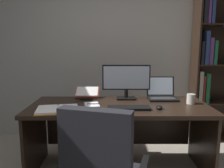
{
  "coord_description": "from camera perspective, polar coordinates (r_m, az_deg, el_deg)",
  "views": [
    {
      "loc": [
        -0.08,
        -1.38,
        1.37
      ],
      "look_at": [
        -0.08,
        0.91,
        0.98
      ],
      "focal_mm": 36.31,
      "sensor_mm": 36.0,
      "label": 1
    }
  ],
  "objects": [
    {
      "name": "coffee_mug",
      "position": [
        2.59,
        19.16,
        -3.55
      ],
      "size": [
        0.09,
        0.09,
        0.11
      ],
      "primitive_type": "cylinder",
      "color": "silver",
      "rests_on": "desk"
    },
    {
      "name": "reading_stand_with_book",
      "position": [
        2.74,
        -6.37,
        -2.27
      ],
      "size": [
        0.28,
        0.25,
        0.12
      ],
      "color": "black",
      "rests_on": "desk"
    },
    {
      "name": "keyboard",
      "position": [
        2.26,
        4.18,
        -6.03
      ],
      "size": [
        0.42,
        0.15,
        0.02
      ],
      "primitive_type": "cube",
      "color": "black",
      "rests_on": "desk"
    },
    {
      "name": "notepad",
      "position": [
        2.41,
        -5.16,
        -5.19
      ],
      "size": [
        0.19,
        0.23,
        0.01
      ],
      "primitive_type": "cube",
      "rotation": [
        0.0,
        0.0,
        0.18
      ],
      "color": "white",
      "rests_on": "desk"
    },
    {
      "name": "wall_back",
      "position": [
        3.44,
        1.25,
        10.55
      ],
      "size": [
        5.13,
        0.12,
        2.86
      ],
      "primitive_type": "cube",
      "color": "#B2ADA3",
      "rests_on": "ground"
    },
    {
      "name": "open_binder",
      "position": [
        2.27,
        -13.65,
        -6.23
      ],
      "size": [
        0.45,
        0.37,
        0.02
      ],
      "rotation": [
        0.0,
        0.0,
        0.17
      ],
      "color": "orange",
      "rests_on": "desk"
    },
    {
      "name": "bookshelf",
      "position": [
        3.56,
        24.79,
        3.89
      ],
      "size": [
        0.88,
        0.31,
        2.21
      ],
      "color": "black",
      "rests_on": "ground"
    },
    {
      "name": "laptop",
      "position": [
        2.74,
        12.35,
        -2.56
      ],
      "size": [
        0.33,
        0.3,
        0.25
      ],
      "color": "black",
      "rests_on": "desk"
    },
    {
      "name": "desk",
      "position": [
        2.56,
        1.64,
        -9.0
      ],
      "size": [
        1.89,
        0.8,
        0.75
      ],
      "color": "black",
      "rests_on": "ground"
    },
    {
      "name": "computer_mouse",
      "position": [
        2.3,
        11.7,
        -5.72
      ],
      "size": [
        0.06,
        0.1,
        0.04
      ],
      "primitive_type": "ellipsoid",
      "color": "black",
      "rests_on": "desk"
    },
    {
      "name": "pen",
      "position": [
        2.41,
        -4.69,
        -4.99
      ],
      "size": [
        0.14,
        0.01,
        0.01
      ],
      "primitive_type": "cylinder",
      "rotation": [
        0.0,
        1.57,
        0.05
      ],
      "color": "navy",
      "rests_on": "notepad"
    },
    {
      "name": "monitor",
      "position": [
        2.65,
        3.53,
        0.66
      ],
      "size": [
        0.56,
        0.16,
        0.4
      ],
      "color": "black",
      "rests_on": "desk"
    }
  ]
}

